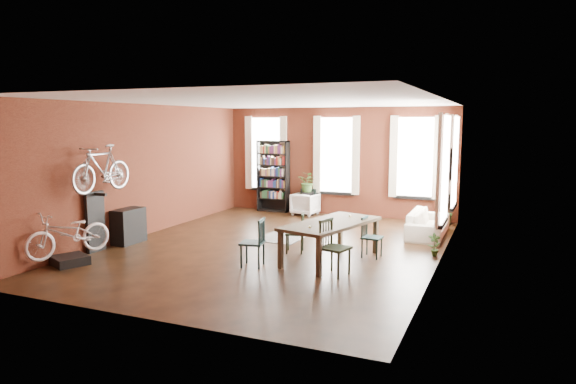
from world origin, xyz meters
The scene contains 19 objects.
room centered at (0.25, 0.62, 2.14)m, with size 9.00×9.04×3.22m.
dining_table centered at (1.47, -0.52, 0.39)m, with size 1.05×2.30×0.78m, color #453A29.
dining_chair_a centered at (0.22, -1.52, 0.46)m, with size 0.43×0.43×0.93m, color #1B383B.
dining_chair_b centered at (0.56, -0.21, 0.42)m, with size 0.39×0.39×0.84m, color black.
dining_chair_c centered at (1.85, -1.45, 0.51)m, with size 0.47×0.47×1.01m, color #1F2E1B.
dining_chair_d centered at (2.17, 0.03, 0.42)m, with size 0.39×0.39×0.84m, color #183635.
bookshelf centered at (-2.00, 4.30, 1.10)m, with size 1.00×0.32×2.20m, color black.
white_armchair centered at (-0.85, 4.10, 0.36)m, with size 0.69×0.65×0.71m, color silver.
cream_sofa centered at (2.95, 2.60, 0.41)m, with size 2.08×0.61×0.81m, color beige.
striped_rug centered at (-0.24, 1.17, 0.01)m, with size 1.00×1.61×0.01m, color black.
bike_trainer centered at (-3.13, -2.81, 0.09)m, with size 0.60×0.60×0.17m, color black.
bike_wall_rack centered at (-3.40, -1.80, 0.65)m, with size 0.16×0.60×1.30m, color black.
console_table centered at (-3.28, -0.90, 0.40)m, with size 0.40×0.80×0.80m, color black.
plant_stand centered at (-0.79, 4.15, 0.34)m, with size 0.34×0.34×0.69m, color black.
plant_by_sofa centered at (3.26, 4.16, 0.16)m, with size 0.39×0.71×0.32m, color #2A5723.
plant_small centered at (3.35, 0.63, 0.09)m, with size 0.25×0.48×0.17m, color #2B5622.
bicycle_floor centered at (-3.12, -2.79, 1.02)m, with size 0.59×0.89×1.69m, color silver.
bicycle_hung centered at (-3.15, -1.80, 2.13)m, with size 0.47×1.00×1.66m, color #A5A8AD.
plant_on_stand centered at (-0.78, 4.12, 0.93)m, with size 0.55×0.61×0.47m, color #325220.
Camera 1 is at (4.59, -10.12, 2.75)m, focal length 32.00 mm.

